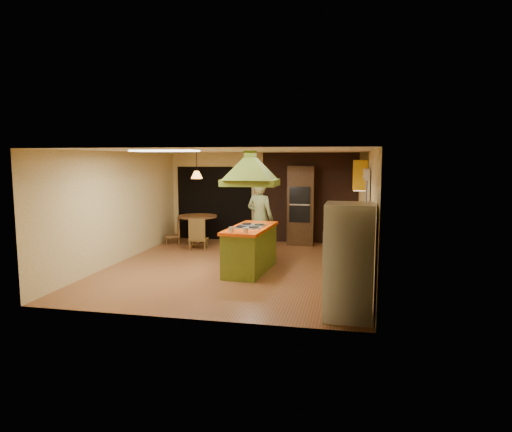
% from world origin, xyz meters
% --- Properties ---
extents(ground, '(6.50, 6.50, 0.00)m').
position_xyz_m(ground, '(0.00, 0.00, 0.00)').
color(ground, brown).
rests_on(ground, ground).
extents(room_walls, '(5.50, 6.50, 6.50)m').
position_xyz_m(room_walls, '(0.00, 0.00, 1.25)').
color(room_walls, beige).
rests_on(room_walls, ground).
extents(ceiling_plane, '(6.50, 6.50, 0.00)m').
position_xyz_m(ceiling_plane, '(0.00, 0.00, 2.50)').
color(ceiling_plane, silver).
rests_on(ceiling_plane, room_walls).
extents(brick_panel, '(2.64, 0.03, 2.50)m').
position_xyz_m(brick_panel, '(1.25, 3.23, 1.25)').
color(brick_panel, '#381E14').
rests_on(brick_panel, ground).
extents(nook_opening, '(2.20, 0.03, 2.10)m').
position_xyz_m(nook_opening, '(-1.50, 3.23, 1.05)').
color(nook_opening, black).
rests_on(nook_opening, ground).
extents(right_counter, '(0.62, 3.05, 0.92)m').
position_xyz_m(right_counter, '(2.45, 0.60, 0.46)').
color(right_counter, olive).
rests_on(right_counter, ground).
extents(upper_cabinets, '(0.34, 1.40, 0.70)m').
position_xyz_m(upper_cabinets, '(2.57, 2.20, 1.95)').
color(upper_cabinets, yellow).
rests_on(upper_cabinets, room_walls).
extents(window_right, '(0.12, 1.35, 1.06)m').
position_xyz_m(window_right, '(2.70, 0.40, 1.77)').
color(window_right, black).
rests_on(window_right, room_walls).
extents(fluor_panel, '(1.20, 0.60, 0.03)m').
position_xyz_m(fluor_panel, '(-1.10, -1.20, 2.48)').
color(fluor_panel, white).
rests_on(fluor_panel, ceiling_plane).
extents(kitchen_island, '(0.88, 1.92, 0.95)m').
position_xyz_m(kitchen_island, '(0.34, -0.24, 0.47)').
color(kitchen_island, olive).
rests_on(kitchen_island, ground).
extents(range_hood, '(1.12, 0.80, 0.80)m').
position_xyz_m(range_hood, '(0.34, -0.24, 2.25)').
color(range_hood, '#5B711C').
rests_on(range_hood, ceiling_plane).
extents(man, '(0.79, 0.65, 1.86)m').
position_xyz_m(man, '(0.29, 1.05, 0.93)').
color(man, '#535C31').
rests_on(man, ground).
extents(refrigerator, '(0.72, 0.68, 1.71)m').
position_xyz_m(refrigerator, '(2.37, -2.72, 0.85)').
color(refrigerator, silver).
rests_on(refrigerator, ground).
extents(wall_oven, '(0.73, 0.63, 2.14)m').
position_xyz_m(wall_oven, '(1.04, 2.95, 1.07)').
color(wall_oven, '#4A2F17').
rests_on(wall_oven, ground).
extents(dining_table, '(1.06, 1.06, 0.79)m').
position_xyz_m(dining_table, '(-1.72, 2.37, 0.56)').
color(dining_table, brown).
rests_on(dining_table, ground).
extents(chair_left, '(0.51, 0.51, 0.71)m').
position_xyz_m(chair_left, '(-2.42, 2.27, 0.35)').
color(chair_left, brown).
rests_on(chair_left, ground).
extents(chair_near, '(0.50, 0.50, 0.82)m').
position_xyz_m(chair_near, '(-1.47, 1.72, 0.41)').
color(chair_near, brown).
rests_on(chair_near, ground).
extents(pendant_lamp, '(0.34, 0.34, 0.20)m').
position_xyz_m(pendant_lamp, '(-1.72, 2.37, 1.90)').
color(pendant_lamp, '#FF9E3F').
rests_on(pendant_lamp, ceiling_plane).
extents(canister_large, '(0.15, 0.15, 0.22)m').
position_xyz_m(canister_large, '(2.40, 1.72, 1.03)').
color(canister_large, beige).
rests_on(canister_large, right_counter).
extents(canister_medium, '(0.16, 0.16, 0.19)m').
position_xyz_m(canister_medium, '(2.40, 1.64, 1.01)').
color(canister_medium, '#F8E4C7').
rests_on(canister_medium, right_counter).
extents(canister_small, '(0.14, 0.14, 0.17)m').
position_xyz_m(canister_small, '(2.40, 1.23, 1.01)').
color(canister_small, beige).
rests_on(canister_small, right_counter).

